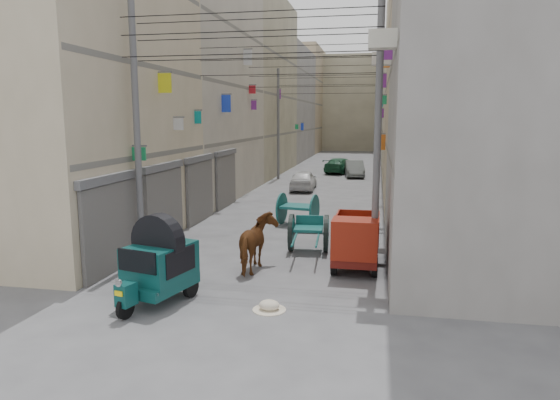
% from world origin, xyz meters
% --- Properties ---
extents(ground, '(140.00, 140.00, 0.00)m').
position_xyz_m(ground, '(0.00, 0.00, 0.00)').
color(ground, '#4E4E50').
rests_on(ground, ground).
extents(building_row_left, '(8.00, 62.00, 14.00)m').
position_xyz_m(building_row_left, '(-8.00, 34.13, 6.46)').
color(building_row_left, beige).
rests_on(building_row_left, ground).
extents(building_row_right, '(8.00, 62.00, 14.00)m').
position_xyz_m(building_row_right, '(8.00, 34.13, 6.46)').
color(building_row_right, gray).
rests_on(building_row_right, ground).
extents(end_cap_building, '(22.00, 10.00, 13.00)m').
position_xyz_m(end_cap_building, '(0.00, 66.00, 6.50)').
color(end_cap_building, '#B0A88B').
rests_on(end_cap_building, ground).
extents(shutters_left, '(0.18, 14.40, 2.88)m').
position_xyz_m(shutters_left, '(-3.92, 10.38, 1.49)').
color(shutters_left, '#47474B').
rests_on(shutters_left, ground).
extents(signboards, '(8.22, 40.52, 5.67)m').
position_xyz_m(signboards, '(-0.01, 21.66, 3.43)').
color(signboards, blue).
rests_on(signboards, ground).
extents(ac_units, '(0.70, 6.55, 3.35)m').
position_xyz_m(ac_units, '(3.65, 7.67, 7.43)').
color(ac_units, beige).
rests_on(ac_units, ground).
extents(utility_poles, '(7.40, 22.20, 8.00)m').
position_xyz_m(utility_poles, '(0.00, 17.00, 4.00)').
color(utility_poles, '#5A5A5C').
rests_on(utility_poles, ground).
extents(overhead_cables, '(7.40, 22.52, 1.12)m').
position_xyz_m(overhead_cables, '(0.00, 14.40, 6.77)').
color(overhead_cables, black).
rests_on(overhead_cables, ground).
extents(auto_rickshaw, '(1.73, 2.46, 1.67)m').
position_xyz_m(auto_rickshaw, '(-1.54, 2.76, 0.98)').
color(auto_rickshaw, black).
rests_on(auto_rickshaw, ground).
extents(tonga_cart, '(1.40, 2.87, 1.27)m').
position_xyz_m(tonga_cart, '(1.41, 8.11, 0.66)').
color(tonga_cart, black).
rests_on(tonga_cart, ground).
extents(mini_truck, '(1.36, 2.96, 1.66)m').
position_xyz_m(mini_truck, '(3.06, 6.35, 0.80)').
color(mini_truck, black).
rests_on(mini_truck, ground).
extents(second_cart, '(1.71, 1.57, 1.34)m').
position_xyz_m(second_cart, '(0.40, 12.20, 0.72)').
color(second_cart, '#135350').
rests_on(second_cart, ground).
extents(feed_sack, '(0.49, 0.39, 0.25)m').
position_xyz_m(feed_sack, '(1.22, 2.72, 0.12)').
color(feed_sack, beige).
rests_on(feed_sack, ground).
extents(horse, '(0.90, 1.96, 1.65)m').
position_xyz_m(horse, '(0.23, 5.69, 0.83)').
color(horse, brown).
rests_on(horse, ground).
extents(distant_car_white, '(1.64, 3.77, 1.26)m').
position_xyz_m(distant_car_white, '(-0.91, 22.57, 0.63)').
color(distant_car_white, silver).
rests_on(distant_car_white, ground).
extents(distant_car_grey, '(1.79, 3.93, 1.25)m').
position_xyz_m(distant_car_grey, '(1.89, 30.48, 0.63)').
color(distant_car_grey, '#5A5F5D').
rests_on(distant_car_grey, ground).
extents(distant_car_green, '(2.86, 4.57, 1.23)m').
position_xyz_m(distant_car_green, '(0.65, 32.97, 0.62)').
color(distant_car_green, '#1B5032').
rests_on(distant_car_green, ground).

